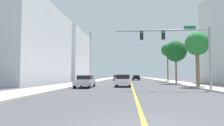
{
  "coord_description": "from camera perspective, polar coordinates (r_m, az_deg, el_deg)",
  "views": [
    {
      "loc": [
        -0.45,
        -5.31,
        1.43
      ],
      "look_at": [
        -2.72,
        21.66,
        3.1
      ],
      "focal_mm": 31.58,
      "sensor_mm": 36.0,
      "label": 1
    }
  ],
  "objects": [
    {
      "name": "car_red",
      "position": [
        31.43,
        3.0,
        -4.8
      ],
      "size": [
        2.02,
        4.57,
        1.41
      ],
      "rotation": [
        0.0,
        0.0,
        0.03
      ],
      "color": "red",
      "rests_on": "ground"
    },
    {
      "name": "traffic_signal_mast",
      "position": [
        19.91,
        19.0,
        5.63
      ],
      "size": [
        8.95,
        0.36,
        5.98
      ],
      "color": "gray",
      "rests_on": "sidewalk_right"
    },
    {
      "name": "palm_near",
      "position": [
        26.0,
        23.4,
        4.96
      ],
      "size": [
        2.84,
        2.84,
        6.51
      ],
      "color": "brown",
      "rests_on": "sidewalk_right"
    },
    {
      "name": "car_black",
      "position": [
        54.79,
        6.95,
        -4.22
      ],
      "size": [
        2.08,
        4.42,
        1.44
      ],
      "rotation": [
        0.0,
        0.0,
        0.04
      ],
      "color": "black",
      "rests_on": "ground"
    },
    {
      "name": "palm_far",
      "position": [
        43.21,
        15.76,
        3.5
      ],
      "size": [
        2.62,
        2.62,
        7.89
      ],
      "color": "brown",
      "rests_on": "sidewalk_right"
    },
    {
      "name": "car_silver",
      "position": [
        23.02,
        -7.79,
        -5.22
      ],
      "size": [
        1.9,
        4.64,
        1.4
      ],
      "rotation": [
        0.0,
        0.0,
        3.17
      ],
      "color": "#BCBCC1",
      "rests_on": "ground"
    },
    {
      "name": "sidewalk_left",
      "position": [
        48.04,
        -5.13,
        -5.14
      ],
      "size": [
        3.9,
        168.0,
        0.15
      ],
      "primitive_type": "cube",
      "color": "#B2ADA3",
      "rests_on": "ground"
    },
    {
      "name": "building_left_far",
      "position": [
        57.83,
        -14.98,
        1.77
      ],
      "size": [
        14.53,
        19.12,
        13.31
      ],
      "primitive_type": "cube",
      "color": "silver",
      "rests_on": "ground"
    },
    {
      "name": "lane_marking_center",
      "position": [
        47.33,
        5.37,
        -5.25
      ],
      "size": [
        0.16,
        144.0,
        0.01
      ],
      "primitive_type": "cube",
      "color": "yellow",
      "rests_on": "ground"
    },
    {
      "name": "car_gray",
      "position": [
        54.12,
        1.39,
        -4.26
      ],
      "size": [
        1.98,
        4.62,
        1.44
      ],
      "rotation": [
        0.0,
        0.0,
        0.05
      ],
      "color": "slate",
      "rests_on": "ground"
    },
    {
      "name": "ground",
      "position": [
        47.33,
        5.37,
        -5.25
      ],
      "size": [
        192.0,
        192.0,
        0.0
      ],
      "primitive_type": "plane",
      "color": "#47474C"
    },
    {
      "name": "car_green",
      "position": [
        37.62,
        3.57,
        -4.65
      ],
      "size": [
        1.8,
        3.85,
        1.31
      ],
      "rotation": [
        0.0,
        0.0,
        0.02
      ],
      "color": "#196638",
      "rests_on": "ground"
    },
    {
      "name": "car_white",
      "position": [
        24.62,
        3.27,
        -5.09
      ],
      "size": [
        1.83,
        4.28,
        1.49
      ],
      "rotation": [
        0.0,
        0.0,
        0.01
      ],
      "color": "white",
      "rests_on": "ground"
    },
    {
      "name": "palm_mid",
      "position": [
        34.37,
        17.97,
        3.2
      ],
      "size": [
        3.51,
        3.51,
        7.0
      ],
      "color": "brown",
      "rests_on": "sidewalk_right"
    },
    {
      "name": "street_lamp",
      "position": [
        35.46,
        -6.31,
        2.37
      ],
      "size": [
        0.56,
        0.28,
        8.97
      ],
      "color": "gray",
      "rests_on": "sidewalk_left"
    },
    {
      "name": "sidewalk_right",
      "position": [
        48.21,
        15.84,
        -5.01
      ],
      "size": [
        3.9,
        168.0,
        0.15
      ],
      "primitive_type": "cube",
      "color": "#B2ADA3",
      "rests_on": "ground"
    },
    {
      "name": "building_left_near",
      "position": [
        37.58,
        -27.48,
        4.67
      ],
      "size": [
        15.41,
        20.03,
        13.07
      ],
      "primitive_type": "cube",
      "color": "silver",
      "rests_on": "ground"
    }
  ]
}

